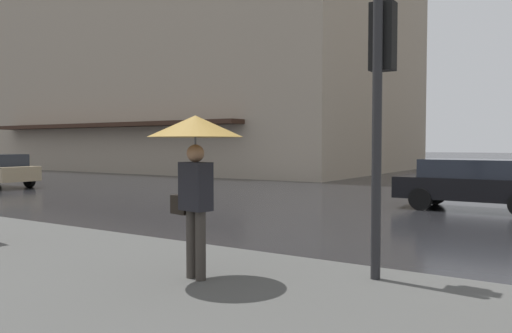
{
  "coord_description": "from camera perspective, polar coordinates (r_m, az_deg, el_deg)",
  "views": [
    {
      "loc": [
        -9.78,
        0.84,
        1.83
      ],
      "look_at": [
        1.97,
        8.46,
        1.23
      ],
      "focal_mm": 36.28,
      "sensor_mm": 36.0,
      "label": 1
    }
  ],
  "objects": [
    {
      "name": "pedestrian_by_billboard",
      "position": [
        6.43,
        -6.73,
        2.59
      ],
      "size": [
        1.19,
        1.19,
        2.04
      ],
      "color": "black",
      "rests_on": "sidewalk_pavement"
    },
    {
      "name": "car_black",
      "position": [
        15.56,
        22.78,
        -1.68
      ],
      "size": [
        1.85,
        4.1,
        1.41
      ],
      "color": "black",
      "rests_on": "ground_plane"
    },
    {
      "name": "traffic_signal_post",
      "position": [
        6.72,
        13.59,
        9.32
      ],
      "size": [
        0.44,
        0.3,
        3.45
      ],
      "color": "#232326",
      "rests_on": "sidewalk_pavement"
    },
    {
      "name": "haussmann_block_mid",
      "position": [
        41.53,
        -6.12,
        15.52
      ],
      "size": [
        19.5,
        29.52,
        22.9
      ],
      "color": "tan",
      "rests_on": "ground_plane"
    }
  ]
}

